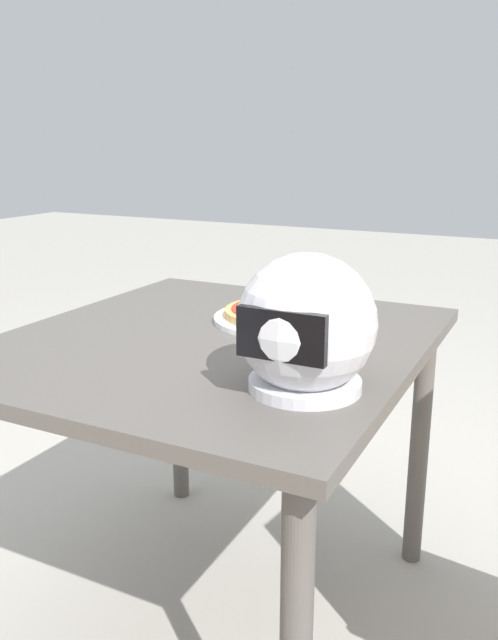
# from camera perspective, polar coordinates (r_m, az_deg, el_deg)

# --- Properties ---
(ground_plane) EXTENTS (14.00, 14.00, 0.00)m
(ground_plane) POSITION_cam_1_polar(r_m,az_deg,el_deg) (1.77, -2.68, -24.03)
(ground_plane) COLOR #B2ADA3
(dining_table) EXTENTS (0.87, 0.97, 0.71)m
(dining_table) POSITION_cam_1_polar(r_m,az_deg,el_deg) (1.45, -2.99, -4.82)
(dining_table) COLOR #5B5651
(dining_table) RESTS_ON ground
(pizza_plate) EXTENTS (0.32, 0.32, 0.01)m
(pizza_plate) POSITION_cam_1_polar(r_m,az_deg,el_deg) (1.54, 2.80, 0.11)
(pizza_plate) COLOR white
(pizza_plate) RESTS_ON dining_table
(pizza) EXTENTS (0.27, 0.27, 0.05)m
(pizza) POSITION_cam_1_polar(r_m,az_deg,el_deg) (1.54, 2.78, 0.73)
(pizza) COLOR tan
(pizza) RESTS_ON pizza_plate
(motorcycle_helmet) EXTENTS (0.24, 0.24, 0.24)m
(motorcycle_helmet) POSITION_cam_1_polar(r_m,az_deg,el_deg) (1.09, 5.00, -0.56)
(motorcycle_helmet) COLOR silver
(motorcycle_helmet) RESTS_ON dining_table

